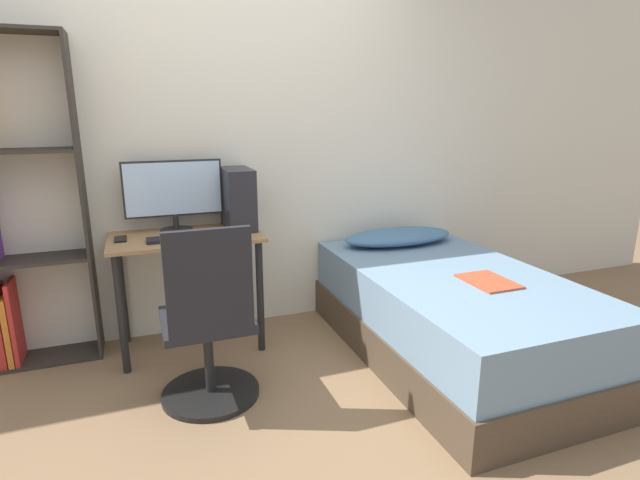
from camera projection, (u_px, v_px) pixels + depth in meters
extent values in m
plane|color=#846647|center=(284.00, 443.00, 2.29)|extent=(14.00, 14.00, 0.00)
cube|color=silver|center=(218.00, 146.00, 3.27)|extent=(8.00, 0.05, 2.50)
cube|color=#997047|center=(186.00, 237.00, 3.05)|extent=(0.90, 0.52, 0.02)
cylinder|color=black|center=(121.00, 315.00, 2.82)|extent=(0.04, 0.04, 0.72)
cylinder|color=black|center=(260.00, 297.00, 3.09)|extent=(0.04, 0.04, 0.72)
cylinder|color=black|center=(122.00, 290.00, 3.20)|extent=(0.04, 0.04, 0.72)
cylinder|color=black|center=(246.00, 276.00, 3.47)|extent=(0.04, 0.04, 0.72)
cube|color=#2D2823|center=(84.00, 203.00, 2.92)|extent=(0.02, 0.26, 1.90)
cube|color=#2D2823|center=(51.00, 357.00, 3.07)|extent=(0.57, 0.26, 0.02)
cube|color=#2D2823|center=(36.00, 260.00, 2.91)|extent=(0.57, 0.26, 0.02)
cube|color=#2D2823|center=(19.00, 151.00, 2.75)|extent=(0.57, 0.26, 0.02)
cube|color=#2D2823|center=(1.00, 29.00, 2.59)|extent=(0.57, 0.26, 0.02)
cube|color=red|center=(2.00, 325.00, 2.93)|extent=(0.04, 0.22, 0.48)
cube|color=orange|center=(10.00, 329.00, 2.95)|extent=(0.03, 0.22, 0.42)
cube|color=red|center=(15.00, 321.00, 2.95)|extent=(0.02, 0.22, 0.50)
cylinder|color=black|center=(211.00, 392.00, 2.67)|extent=(0.51, 0.51, 0.03)
cylinder|color=black|center=(209.00, 357.00, 2.62)|extent=(0.05, 0.05, 0.39)
cube|color=black|center=(206.00, 320.00, 2.56)|extent=(0.45, 0.45, 0.04)
cube|color=black|center=(209.00, 282.00, 2.31)|extent=(0.40, 0.04, 0.51)
cube|color=#4C3D2D|center=(450.00, 336.00, 3.09)|extent=(1.09, 1.89, 0.24)
cube|color=#708EA8|center=(453.00, 295.00, 3.02)|extent=(1.05, 1.85, 0.30)
ellipsoid|color=teal|center=(398.00, 237.00, 3.59)|extent=(0.83, 0.36, 0.11)
cube|color=#B24C2D|center=(488.00, 281.00, 2.80)|extent=(0.24, 0.32, 0.01)
cylinder|color=black|center=(177.00, 230.00, 3.16)|extent=(0.20, 0.20, 0.01)
cylinder|color=black|center=(176.00, 222.00, 3.15)|extent=(0.04, 0.04, 0.10)
cube|color=black|center=(173.00, 188.00, 3.10)|extent=(0.60, 0.01, 0.35)
cube|color=#B2D1EF|center=(173.00, 189.00, 3.09)|extent=(0.58, 0.01, 0.32)
cube|color=black|center=(183.00, 238.00, 2.94)|extent=(0.41, 0.11, 0.02)
cube|color=#232328|center=(238.00, 199.00, 3.18)|extent=(0.17, 0.34, 0.38)
cube|color=black|center=(121.00, 239.00, 2.94)|extent=(0.07, 0.14, 0.01)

